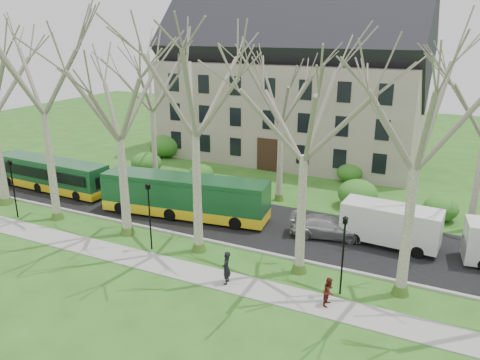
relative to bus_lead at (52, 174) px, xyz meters
name	(u,v)px	position (x,y,z in m)	size (l,w,h in m)	color
ground	(245,262)	(20.29, -4.57, -1.44)	(120.00, 120.00, 0.00)	#2F5C1A
sidewalk	(225,281)	(20.29, -7.07, -1.41)	(70.00, 2.00, 0.06)	gray
road	(278,228)	(20.29, 0.93, -1.41)	(80.00, 8.00, 0.06)	black
curb	(255,251)	(20.29, -3.07, -1.37)	(80.00, 0.25, 0.14)	#A5A39E
building	(291,81)	(14.29, 19.43, 6.63)	(26.50, 12.20, 16.00)	gray
tree_row_verge	(247,147)	(20.29, -4.27, 5.56)	(49.00, 7.00, 14.00)	gray
tree_row_far	(290,127)	(18.96, 6.43, 4.56)	(33.00, 7.00, 12.00)	gray
lamp_row	(237,228)	(20.29, -5.57, 1.13)	(36.22, 0.22, 4.30)	black
hedges	(264,173)	(15.63, 9.43, -0.44)	(30.60, 8.60, 2.00)	#1B601B
bus_lead	(52,174)	(0.00, 0.00, 0.00)	(11.05, 2.30, 2.76)	#144723
bus_follow	(184,196)	(13.30, -0.06, 0.17)	(12.40, 2.58, 3.10)	#144723
sedan	(327,227)	(23.73, 0.94, -0.68)	(1.96, 4.83, 1.40)	#A8A7AC
van_a	(390,226)	(27.64, 1.46, -0.07)	(5.99, 2.18, 2.61)	silver
pedestrian_a	(226,268)	(20.49, -7.28, -0.45)	(0.68, 0.45, 1.87)	black
pedestrian_b	(329,291)	(26.04, -6.89, -0.64)	(0.73, 0.56, 1.49)	#521812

